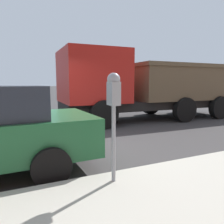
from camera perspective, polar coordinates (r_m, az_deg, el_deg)
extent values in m
plane|color=#3D3A3A|center=(5.71, -13.95, -9.29)|extent=(220.00, 220.00, 0.00)
cylinder|color=gray|center=(3.29, 0.42, -8.33)|extent=(0.06, 0.06, 1.16)
cube|color=gray|center=(3.16, 0.43, 4.83)|extent=(0.20, 0.14, 0.34)
sphere|color=gray|center=(3.16, 0.44, 8.51)|extent=(0.19, 0.19, 0.19)
cube|color=#B21919|center=(3.26, -0.36, 4.17)|extent=(0.01, 0.11, 0.12)
cube|color=black|center=(3.26, -0.36, 6.26)|extent=(0.01, 0.10, 0.08)
cylinder|color=black|center=(3.70, -15.63, -13.56)|extent=(0.23, 0.64, 0.64)
cylinder|color=black|center=(5.42, -19.11, -6.89)|extent=(0.23, 0.64, 0.64)
cube|color=black|center=(10.18, 10.21, 2.17)|extent=(2.39, 8.14, 0.35)
cube|color=#AD1E19|center=(8.89, -5.22, 9.20)|extent=(2.64, 2.49, 2.04)
cube|color=brown|center=(11.06, 17.03, 7.03)|extent=(2.71, 5.08, 1.44)
cube|color=brown|center=(11.08, 17.20, 11.17)|extent=(2.81, 5.18, 0.16)
cylinder|color=black|center=(7.75, -2.12, -0.69)|extent=(0.32, 1.05, 1.04)
cylinder|color=black|center=(10.19, -7.39, 1.24)|extent=(0.32, 1.05, 1.04)
cylinder|color=black|center=(9.67, 18.43, 0.57)|extent=(0.32, 1.05, 1.04)
cylinder|color=black|center=(11.71, 10.01, 2.01)|extent=(0.32, 1.05, 1.04)
cylinder|color=black|center=(11.11, 26.25, 1.04)|extent=(0.32, 1.05, 1.04)
cylinder|color=black|center=(12.93, 17.53, 2.29)|extent=(0.32, 1.05, 1.04)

